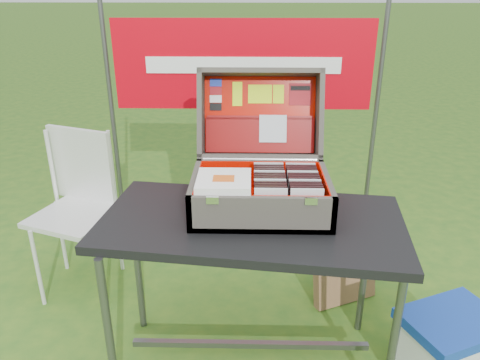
{
  "coord_description": "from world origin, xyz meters",
  "views": [
    {
      "loc": [
        0.04,
        -1.83,
        1.78
      ],
      "look_at": [
        0.0,
        0.1,
        0.95
      ],
      "focal_mm": 35.0,
      "sensor_mm": 36.0,
      "label": 1
    }
  ],
  "objects_px": {
    "suitcase": "(261,148)",
    "cooler": "(447,351)",
    "table": "(251,296)",
    "cardboard_box": "(345,269)",
    "chair": "(75,217)"
  },
  "relations": [
    {
      "from": "table",
      "to": "suitcase",
      "type": "relative_size",
      "value": 2.16
    },
    {
      "from": "cardboard_box",
      "to": "chair",
      "type": "bearing_deg",
      "value": 152.58
    },
    {
      "from": "suitcase",
      "to": "cooler",
      "type": "xyz_separation_m",
      "value": [
        0.88,
        -0.24,
        -0.91
      ]
    },
    {
      "from": "table",
      "to": "chair",
      "type": "bearing_deg",
      "value": 155.88
    },
    {
      "from": "suitcase",
      "to": "cooler",
      "type": "height_order",
      "value": "suitcase"
    },
    {
      "from": "chair",
      "to": "table",
      "type": "bearing_deg",
      "value": -10.74
    },
    {
      "from": "suitcase",
      "to": "chair",
      "type": "distance_m",
      "value": 1.34
    },
    {
      "from": "table",
      "to": "cardboard_box",
      "type": "height_order",
      "value": "table"
    },
    {
      "from": "cooler",
      "to": "cardboard_box",
      "type": "distance_m",
      "value": 0.73
    },
    {
      "from": "table",
      "to": "cooler",
      "type": "relative_size",
      "value": 3.04
    },
    {
      "from": "table",
      "to": "cardboard_box",
      "type": "bearing_deg",
      "value": 50.74
    },
    {
      "from": "suitcase",
      "to": "cardboard_box",
      "type": "xyz_separation_m",
      "value": [
        0.52,
        0.39,
        -0.89
      ]
    },
    {
      "from": "cooler",
      "to": "cardboard_box",
      "type": "bearing_deg",
      "value": 96.57
    },
    {
      "from": "table",
      "to": "cooler",
      "type": "bearing_deg",
      "value": 0.92
    },
    {
      "from": "cooler",
      "to": "chair",
      "type": "height_order",
      "value": "chair"
    }
  ]
}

